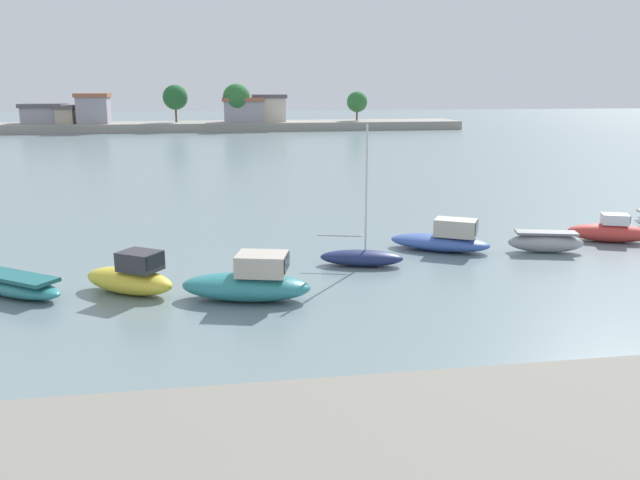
{
  "coord_description": "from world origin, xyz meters",
  "views": [
    {
      "loc": [
        10.42,
        -16.62,
        8.58
      ],
      "look_at": [
        15.4,
        14.08,
        1.14
      ],
      "focal_mm": 36.74,
      "sensor_mm": 36.0,
      "label": 1
    }
  ],
  "objects_px": {
    "moored_boat_5": "(361,257)",
    "moored_boat_8": "(611,231)",
    "moored_boat_3": "(131,277)",
    "mooring_buoy_0": "(237,277)",
    "moored_boat_2": "(17,286)",
    "moored_boat_6": "(443,239)",
    "moored_boat_7": "(546,242)",
    "moored_boat_4": "(249,282)"
  },
  "relations": [
    {
      "from": "moored_boat_2",
      "to": "moored_boat_8",
      "type": "height_order",
      "value": "moored_boat_8"
    },
    {
      "from": "moored_boat_2",
      "to": "moored_boat_4",
      "type": "bearing_deg",
      "value": 23.96
    },
    {
      "from": "moored_boat_4",
      "to": "mooring_buoy_0",
      "type": "bearing_deg",
      "value": 112.5
    },
    {
      "from": "moored_boat_3",
      "to": "moored_boat_6",
      "type": "bearing_deg",
      "value": 51.14
    },
    {
      "from": "moored_boat_6",
      "to": "moored_boat_8",
      "type": "bearing_deg",
      "value": 31.84
    },
    {
      "from": "moored_boat_5",
      "to": "moored_boat_8",
      "type": "xyz_separation_m",
      "value": [
        14.79,
        2.63,
        0.14
      ]
    },
    {
      "from": "moored_boat_2",
      "to": "moored_boat_6",
      "type": "height_order",
      "value": "moored_boat_6"
    },
    {
      "from": "moored_boat_4",
      "to": "moored_boat_8",
      "type": "distance_m",
      "value": 21.58
    },
    {
      "from": "moored_boat_5",
      "to": "moored_boat_6",
      "type": "relative_size",
      "value": 1.22
    },
    {
      "from": "moored_boat_5",
      "to": "mooring_buoy_0",
      "type": "xyz_separation_m",
      "value": [
        -6.03,
        -1.58,
        -0.26
      ]
    },
    {
      "from": "moored_boat_3",
      "to": "moored_boat_6",
      "type": "height_order",
      "value": "moored_boat_3"
    },
    {
      "from": "moored_boat_2",
      "to": "moored_boat_7",
      "type": "bearing_deg",
      "value": 43.55
    },
    {
      "from": "moored_boat_8",
      "to": "moored_boat_4",
      "type": "bearing_deg",
      "value": -138.99
    },
    {
      "from": "moored_boat_3",
      "to": "moored_boat_5",
      "type": "bearing_deg",
      "value": 47.87
    },
    {
      "from": "moored_boat_3",
      "to": "moored_boat_7",
      "type": "relative_size",
      "value": 1.11
    },
    {
      "from": "moored_boat_2",
      "to": "moored_boat_6",
      "type": "xyz_separation_m",
      "value": [
        20.03,
        4.45,
        0.19
      ]
    },
    {
      "from": "moored_boat_3",
      "to": "mooring_buoy_0",
      "type": "distance_m",
      "value": 4.61
    },
    {
      "from": "moored_boat_5",
      "to": "moored_boat_4",
      "type": "bearing_deg",
      "value": -127.6
    },
    {
      "from": "moored_boat_5",
      "to": "mooring_buoy_0",
      "type": "bearing_deg",
      "value": -150.19
    },
    {
      "from": "moored_boat_8",
      "to": "mooring_buoy_0",
      "type": "relative_size",
      "value": 13.82
    },
    {
      "from": "moored_boat_6",
      "to": "mooring_buoy_0",
      "type": "bearing_deg",
      "value": -131.57
    },
    {
      "from": "moored_boat_7",
      "to": "mooring_buoy_0",
      "type": "xyz_separation_m",
      "value": [
        -16.09,
        -2.59,
        -0.36
      ]
    },
    {
      "from": "moored_boat_3",
      "to": "moored_boat_8",
      "type": "xyz_separation_m",
      "value": [
        25.27,
        5.3,
        -0.13
      ]
    },
    {
      "from": "moored_boat_3",
      "to": "mooring_buoy_0",
      "type": "relative_size",
      "value": 12.85
    },
    {
      "from": "moored_boat_2",
      "to": "moored_boat_6",
      "type": "relative_size",
      "value": 0.86
    },
    {
      "from": "moored_boat_2",
      "to": "moored_boat_4",
      "type": "distance_m",
      "value": 9.7
    },
    {
      "from": "moored_boat_5",
      "to": "moored_boat_6",
      "type": "bearing_deg",
      "value": 39.29
    },
    {
      "from": "moored_boat_4",
      "to": "moored_boat_7",
      "type": "bearing_deg",
      "value": 33.19
    },
    {
      "from": "moored_boat_5",
      "to": "mooring_buoy_0",
      "type": "height_order",
      "value": "moored_boat_5"
    },
    {
      "from": "moored_boat_8",
      "to": "mooring_buoy_0",
      "type": "xyz_separation_m",
      "value": [
        -20.82,
        -4.21,
        -0.4
      ]
    },
    {
      "from": "mooring_buoy_0",
      "to": "moored_boat_6",
      "type": "bearing_deg",
      "value": 19.08
    },
    {
      "from": "moored_boat_2",
      "to": "moored_boat_6",
      "type": "bearing_deg",
      "value": 48.7
    },
    {
      "from": "moored_boat_4",
      "to": "moored_boat_6",
      "type": "distance_m",
      "value": 12.39
    },
    {
      "from": "moored_boat_7",
      "to": "mooring_buoy_0",
      "type": "height_order",
      "value": "moored_boat_7"
    },
    {
      "from": "moored_boat_4",
      "to": "mooring_buoy_0",
      "type": "distance_m",
      "value": 2.8
    },
    {
      "from": "moored_boat_3",
      "to": "moored_boat_7",
      "type": "bearing_deg",
      "value": 43.73
    },
    {
      "from": "moored_boat_8",
      "to": "mooring_buoy_0",
      "type": "bearing_deg",
      "value": -146.28
    },
    {
      "from": "mooring_buoy_0",
      "to": "moored_boat_2",
      "type": "bearing_deg",
      "value": -175.81
    },
    {
      "from": "moored_boat_3",
      "to": "moored_boat_7",
      "type": "xyz_separation_m",
      "value": [
        20.53,
        3.68,
        -0.18
      ]
    },
    {
      "from": "moored_boat_3",
      "to": "moored_boat_7",
      "type": "height_order",
      "value": "moored_boat_3"
    },
    {
      "from": "moored_boat_4",
      "to": "moored_boat_8",
      "type": "xyz_separation_m",
      "value": [
        20.44,
        6.93,
        -0.16
      ]
    },
    {
      "from": "moored_boat_3",
      "to": "moored_boat_4",
      "type": "height_order",
      "value": "moored_boat_4"
    }
  ]
}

